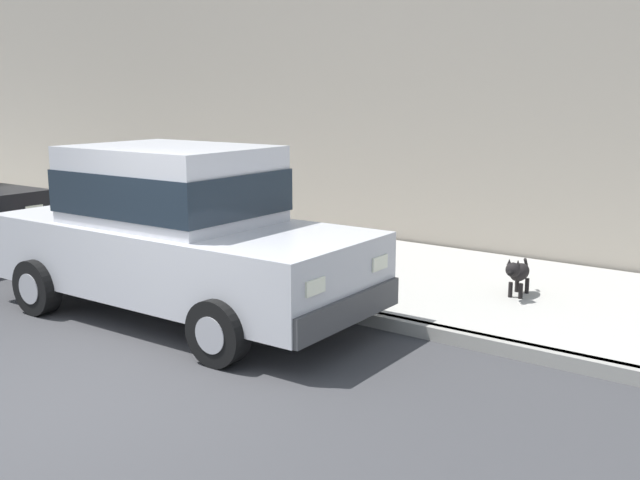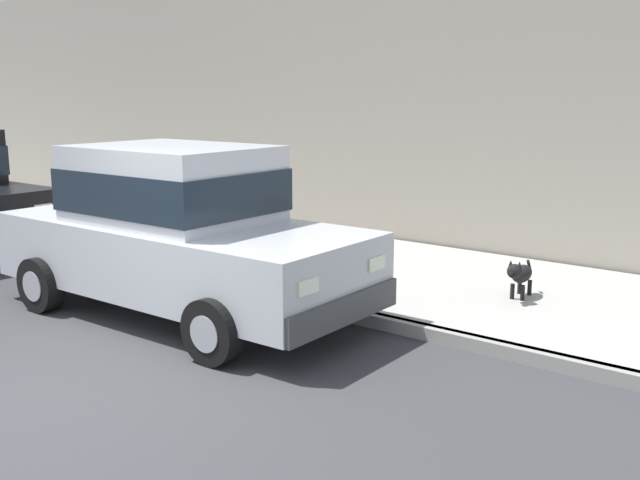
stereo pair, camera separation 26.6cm
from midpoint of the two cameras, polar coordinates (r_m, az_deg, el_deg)
name	(u,v)px [view 2 (the right image)]	position (r m, az deg, el deg)	size (l,w,h in m)	color
ground_plane	(55,396)	(6.58, -18.89, -11.47)	(80.00, 80.00, 0.00)	#38383A
curb	(300,303)	(8.58, -0.69, -4.96)	(0.16, 64.00, 0.14)	gray
sidewalk	(385,274)	(10.00, 5.83, -2.64)	(3.60, 64.00, 0.14)	#A8A59E
car_silver_sedan	(178,230)	(8.32, -10.17, 0.80)	(2.12, 4.64, 1.92)	#BCBCC1
dog_black	(520,274)	(8.80, 16.21, -2.59)	(0.76, 0.24, 0.49)	black
fire_hydrant	(212,242)	(10.09, -7.67, -0.19)	(0.34, 0.24, 0.72)	red
building_facade	(243,100)	(14.25, -5.51, 10.86)	(0.50, 20.00, 4.71)	#9E9384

